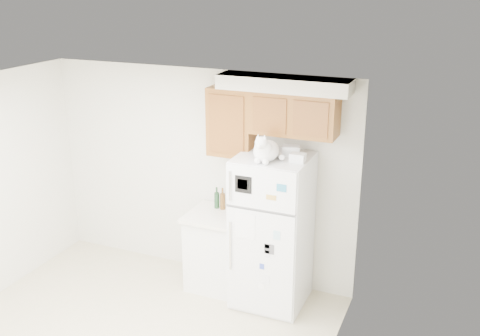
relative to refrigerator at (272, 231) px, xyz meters
The scene contains 8 objects.
room_shell 1.84m from the refrigerator, 124.30° to the right, with size 3.84×4.04×2.52m.
refrigerator is the anchor object (origin of this frame).
base_counter 0.79m from the refrigerator, behind, with size 0.64×0.64×0.92m.
cat 0.98m from the refrigerator, 98.37° to the right, with size 0.31×0.45×0.32m.
storage_box_back 0.92m from the refrigerator, 42.28° to the left, with size 0.18×0.13×0.10m, color white.
storage_box_front 0.94m from the refrigerator, 12.62° to the right, with size 0.15×0.11×0.09m, color white.
bottle_green 0.81m from the refrigerator, 163.98° to the left, with size 0.06×0.06×0.26m, color #19381E, non-canonical shape.
bottle_amber 0.74m from the refrigerator, 162.78° to the left, with size 0.06×0.06×0.26m, color #593814, non-canonical shape.
Camera 1 is at (2.86, -3.62, 3.48)m, focal length 42.00 mm.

